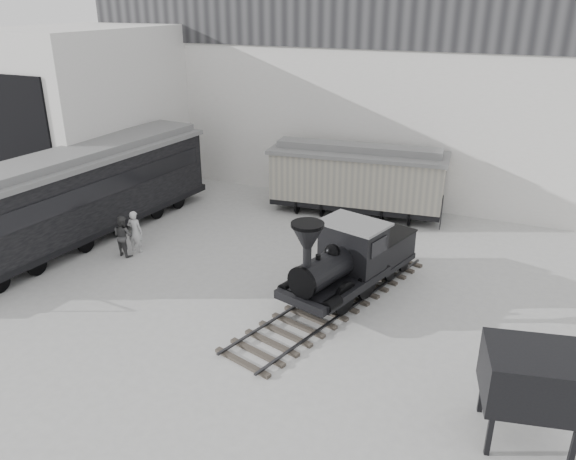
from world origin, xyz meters
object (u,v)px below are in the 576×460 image
at_px(boxcar, 357,178).
at_px(visitor_b, 123,236).
at_px(visitor_a, 135,232).
at_px(locomotive, 347,264).
at_px(coal_hopper, 532,383).
at_px(passenger_coach, 90,192).

distance_m(boxcar, visitor_b, 11.83).
distance_m(visitor_a, visitor_b, 0.56).
bearing_deg(visitor_a, locomotive, 171.70).
bearing_deg(locomotive, boxcar, 121.04).
xyz_separation_m(visitor_a, coal_hopper, (16.14, -5.18, 0.70)).
bearing_deg(visitor_b, locomotive, -166.32).
distance_m(passenger_coach, coal_hopper, 20.04).
xyz_separation_m(boxcar, coal_hopper, (8.82, -13.72, -0.25)).
xyz_separation_m(locomotive, visitor_a, (-9.67, 0.01, -0.37)).
height_order(visitor_a, visitor_b, visitor_a).
bearing_deg(passenger_coach, visitor_b, -19.26).
bearing_deg(visitor_a, coal_hopper, 153.99).
relative_size(boxcar, visitor_b, 5.04).
relative_size(passenger_coach, coal_hopper, 5.50).
bearing_deg(visitor_b, coal_hopper, 174.94).
xyz_separation_m(passenger_coach, visitor_a, (3.00, -0.74, -1.20)).
xyz_separation_m(locomotive, visitor_b, (-9.92, -0.49, -0.41)).
bearing_deg(passenger_coach, locomotive, 1.54).
distance_m(boxcar, coal_hopper, 16.31).
bearing_deg(locomotive, coal_hopper, -22.96).
xyz_separation_m(passenger_coach, visitor_b, (2.75, -1.24, -1.24)).
distance_m(locomotive, coal_hopper, 8.29).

